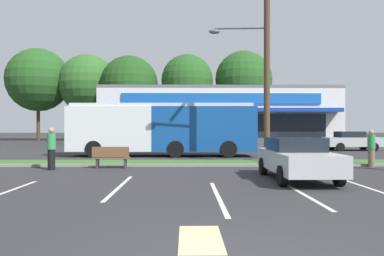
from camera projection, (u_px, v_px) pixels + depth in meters
grass_median at (202, 163)px, 18.71m from camera, size 56.00×2.20×0.12m
curb_lip at (203, 165)px, 17.49m from camera, size 56.00×0.24×0.12m
parking_stripe_0 at (1, 194)px, 10.28m from camera, size 0.12×4.80×0.01m
parking_stripe_1 at (120, 187)px, 11.52m from camera, size 0.12×4.80×0.01m
parking_stripe_2 at (218, 196)px, 9.91m from camera, size 0.12×4.80×0.01m
parking_stripe_3 at (301, 193)px, 10.49m from camera, size 0.12×4.80×0.01m
parking_stripe_4 at (355, 184)px, 12.18m from camera, size 0.12×4.80×0.01m
lot_arrow at (201, 239)px, 6.15m from camera, size 0.70×1.60×0.01m
storefront_building at (217, 117)px, 40.32m from camera, size 22.75×12.50×5.69m
tree_far_left at (38, 80)px, 50.84m from camera, size 8.35×8.35×12.27m
tree_left at (88, 83)px, 50.75m from camera, size 7.65×7.65×11.45m
tree_mid_left at (129, 84)px, 48.88m from camera, size 7.31×7.31×10.95m
tree_mid at (187, 80)px, 49.32m from camera, size 6.68×6.68×11.19m
tree_mid_right at (244, 79)px, 51.03m from camera, size 7.58×7.58×11.99m
utility_pole at (264, 62)px, 18.92m from camera, size 3.03×2.40×9.34m
city_bus at (163, 128)px, 23.78m from camera, size 11.52×2.88×3.25m
bus_stop_bench at (111, 157)px, 16.68m from camera, size 1.60×0.45×0.95m
car_1 at (297, 158)px, 13.12m from camera, size 1.96×4.65×1.43m
car_2 at (258, 141)px, 29.23m from camera, size 4.55×1.93×1.46m
car_3 at (352, 141)px, 29.50m from camera, size 4.14×1.95×1.47m
pedestrian_near_bench at (371, 148)px, 17.31m from camera, size 0.34×0.34×1.68m
pedestrian_mid at (51, 149)px, 16.09m from camera, size 0.36×0.36×1.79m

